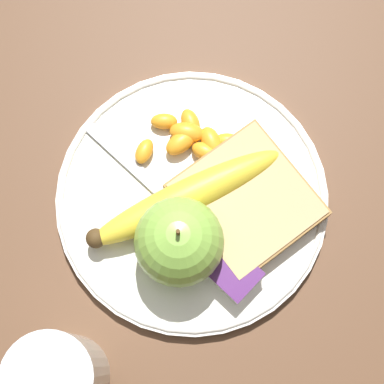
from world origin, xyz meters
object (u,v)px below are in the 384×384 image
object	(u,v)px
banana	(184,196)
juice_glass	(60,377)
plate	(192,198)
fork	(176,206)
apple	(179,242)
bread_slice	(246,201)
jam_packet	(233,273)

from	to	relation	value
banana	juice_glass	bearing A→B (deg)	-79.27
plate	fork	bearing A→B (deg)	-105.59
juice_glass	apple	distance (m)	0.15
plate	fork	distance (m)	0.02
plate	banana	xyz separation A→B (m)	(-0.00, -0.01, 0.02)
apple	bread_slice	bearing A→B (deg)	78.92
fork	jam_packet	xyz separation A→B (m)	(0.08, -0.01, 0.01)
apple	fork	bearing A→B (deg)	138.93
jam_packet	plate	bearing A→B (deg)	160.20
juice_glass	fork	size ratio (longest dim) A/B	0.51
apple	banana	xyz separation A→B (m)	(-0.03, 0.04, -0.02)
plate	fork	size ratio (longest dim) A/B	1.33
apple	plate	bearing A→B (deg)	120.94
juice_glass	banana	bearing A→B (deg)	100.73
juice_glass	banana	size ratio (longest dim) A/B	0.51
fork	apple	bearing A→B (deg)	-41.50
juice_glass	banana	distance (m)	0.19
apple	fork	world-z (taller)	apple
juice_glass	jam_packet	world-z (taller)	juice_glass
plate	bread_slice	size ratio (longest dim) A/B	1.99
fork	juice_glass	bearing A→B (deg)	-78.50
juice_glass	fork	bearing A→B (deg)	101.93
banana	jam_packet	world-z (taller)	banana
banana	bread_slice	size ratio (longest dim) A/B	1.50
apple	jam_packet	bearing A→B (deg)	17.87
bread_slice	jam_packet	distance (m)	0.07
plate	jam_packet	world-z (taller)	jam_packet
fork	jam_packet	world-z (taller)	jam_packet
apple	banana	bearing A→B (deg)	128.41
juice_glass	bread_slice	xyz separation A→B (m)	(0.01, 0.23, -0.02)
apple	banana	distance (m)	0.05
plate	bread_slice	distance (m)	0.05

